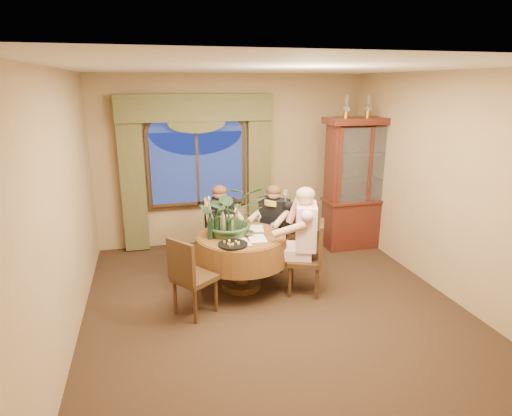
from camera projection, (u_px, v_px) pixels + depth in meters
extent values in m
plane|color=black|center=(274.00, 307.00, 5.24)|extent=(5.00, 5.00, 0.00)
plane|color=#987951|center=(232.00, 160.00, 7.18)|extent=(4.50, 0.00, 4.50)
plane|color=#987951|center=(446.00, 186.00, 5.39)|extent=(0.00, 5.00, 5.00)
plane|color=white|center=(277.00, 68.00, 4.46)|extent=(5.00, 5.00, 0.00)
cube|color=#484726|center=(133.00, 180.00, 6.74)|extent=(0.38, 0.14, 2.32)
cube|color=#484726|center=(259.00, 173.00, 7.23)|extent=(0.38, 0.14, 2.32)
cylinder|color=maroon|center=(241.00, 261.00, 5.66)|extent=(1.48, 1.48, 0.75)
cube|color=#3B1510|center=(363.00, 184.00, 6.98)|extent=(1.32, 0.52, 2.14)
cube|color=black|center=(305.00, 258.00, 5.50)|extent=(0.55, 0.55, 0.96)
cube|color=black|center=(278.00, 236.00, 6.32)|extent=(0.59, 0.59, 0.96)
cube|color=black|center=(224.00, 234.00, 6.39)|extent=(0.46, 0.46, 0.96)
cube|color=black|center=(195.00, 276.00, 5.00)|extent=(0.59, 0.59, 0.96)
imported|color=#34512F|center=(231.00, 191.00, 5.47)|extent=(0.86, 0.96, 0.75)
imported|color=#4F5931|center=(248.00, 234.00, 5.52)|extent=(0.16, 0.16, 0.05)
cylinder|color=black|center=(233.00, 244.00, 5.19)|extent=(0.36, 0.36, 0.02)
cylinder|color=black|center=(229.00, 226.00, 5.40)|extent=(0.07, 0.07, 0.33)
cylinder|color=black|center=(219.00, 221.00, 5.58)|extent=(0.07, 0.07, 0.33)
cylinder|color=black|center=(216.00, 226.00, 5.40)|extent=(0.07, 0.07, 0.33)
cylinder|color=tan|center=(223.00, 222.00, 5.53)|extent=(0.07, 0.07, 0.33)
cylinder|color=tan|center=(211.00, 222.00, 5.53)|extent=(0.07, 0.07, 0.33)
cylinder|color=black|center=(210.00, 226.00, 5.37)|extent=(0.07, 0.07, 0.33)
cube|color=white|center=(257.00, 238.00, 5.42)|extent=(0.23, 0.31, 0.00)
cube|color=white|center=(255.00, 229.00, 5.79)|extent=(0.26, 0.33, 0.00)
cube|color=white|center=(241.00, 242.00, 5.29)|extent=(0.23, 0.31, 0.00)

